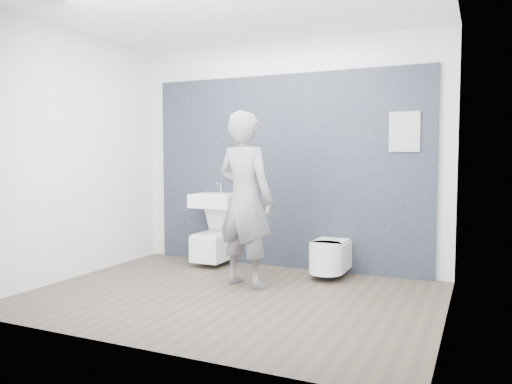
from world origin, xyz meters
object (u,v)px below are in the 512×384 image
at_px(toilet_rounded, 329,256).
at_px(visitor, 245,199).
at_px(washbasin, 215,200).
at_px(toilet_square, 213,245).

distance_m(toilet_rounded, visitor, 1.22).
xyz_separation_m(washbasin, toilet_square, (0.00, -0.06, -0.57)).
bearing_deg(toilet_square, washbasin, 90.00).
xyz_separation_m(toilet_square, visitor, (0.81, -0.76, 0.67)).
relative_size(toilet_rounded, visitor, 0.35).
distance_m(washbasin, visitor, 1.16).
bearing_deg(visitor, washbasin, -32.61).
bearing_deg(toilet_square, visitor, -42.97).
height_order(toilet_square, visitor, visitor).
xyz_separation_m(washbasin, toilet_rounded, (1.54, -0.11, -0.58)).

